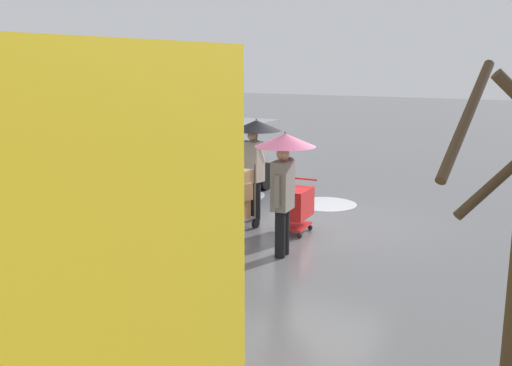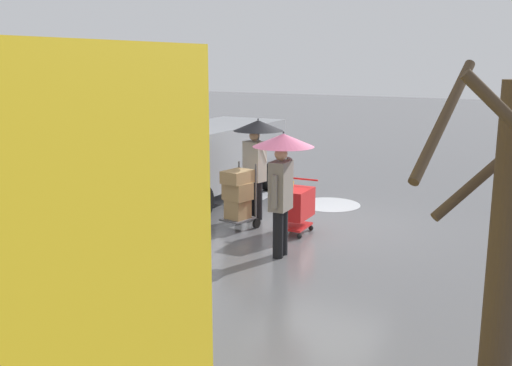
{
  "view_description": "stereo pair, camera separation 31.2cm",
  "coord_description": "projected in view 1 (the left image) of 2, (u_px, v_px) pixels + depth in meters",
  "views": [
    {
      "loc": [
        -4.24,
        10.78,
        3.27
      ],
      "look_at": [
        0.8,
        1.41,
        1.05
      ],
      "focal_mm": 40.55,
      "sensor_mm": 36.0,
      "label": 1
    },
    {
      "loc": [
        -4.51,
        10.63,
        3.27
      ],
      "look_at": [
        0.8,
        1.41,
        1.05
      ],
      "focal_mm": 40.55,
      "sensor_mm": 36.0,
      "label": 2
    }
  ],
  "objects": [
    {
      "name": "pedestrian_black_side",
      "position": [
        255.0,
        145.0,
        12.01
      ],
      "size": [
        1.04,
        1.04,
        2.15
      ],
      "color": "black",
      "rests_on": "ground"
    },
    {
      "name": "hand_dolly_boxes",
      "position": [
        237.0,
        194.0,
        11.41
      ],
      "size": [
        0.61,
        0.77,
        1.32
      ],
      "color": "#515156",
      "rests_on": "ground"
    },
    {
      "name": "ground_plane",
      "position": [
        322.0,
        224.0,
        11.93
      ],
      "size": [
        90.0,
        90.0,
        0.0
      ],
      "primitive_type": "plane",
      "color": "#5B5B5E"
    },
    {
      "name": "cargo_van_parked_right",
      "position": [
        193.0,
        152.0,
        13.71
      ],
      "size": [
        2.32,
        5.4,
        2.6
      ],
      "color": "gray",
      "rests_on": "ground"
    },
    {
      "name": "shopping_cart_vendor",
      "position": [
        295.0,
        204.0,
        11.22
      ],
      "size": [
        0.6,
        0.85,
        1.04
      ],
      "color": "red",
      "rests_on": "ground"
    },
    {
      "name": "slush_patch_under_van",
      "position": [
        112.0,
        247.0,
        10.42
      ],
      "size": [
        2.77,
        2.77,
        0.01
      ],
      "primitive_type": "cylinder",
      "color": "#999BA0",
      "rests_on": "ground"
    },
    {
      "name": "slush_patch_far_side",
      "position": [
        152.0,
        226.0,
        11.8
      ],
      "size": [
        1.34,
        1.34,
        0.01
      ],
      "primitive_type": "cylinder",
      "color": "silver",
      "rests_on": "ground"
    },
    {
      "name": "slush_patch_mid_street",
      "position": [
        326.0,
        204.0,
        13.62
      ],
      "size": [
        1.44,
        1.44,
        0.01
      ],
      "primitive_type": "cylinder",
      "color": "silver",
      "rests_on": "ground"
    },
    {
      "name": "slush_patch_near_cluster",
      "position": [
        224.0,
        195.0,
        14.53
      ],
      "size": [
        2.07,
        2.07,
        0.01
      ],
      "primitive_type": "cylinder",
      "color": "#999BA0",
      "rests_on": "ground"
    },
    {
      "name": "pedestrian_pink_side",
      "position": [
        284.0,
        165.0,
        9.71
      ],
      "size": [
        1.04,
        1.04,
        2.15
      ],
      "color": "black",
      "rests_on": "ground"
    }
  ]
}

